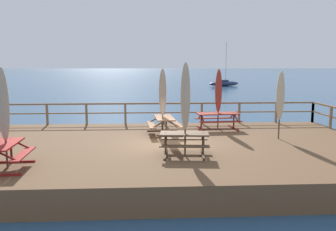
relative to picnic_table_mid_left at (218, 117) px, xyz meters
name	(u,v)px	position (x,y,z in m)	size (l,w,h in m)	color
ground_plane	(169,165)	(-2.47, -2.91, -1.40)	(600.00, 600.00, 0.00)	navy
wooden_deck	(169,154)	(-2.47, -2.91, -0.98)	(16.03, 9.41, 0.84)	brown
railing_waterside_far	(164,109)	(-2.47, 1.64, 0.20)	(15.83, 0.10, 1.09)	brown
picnic_table_mid_left	(218,117)	(0.00, 0.00, 0.00)	(2.04, 1.54, 0.78)	maroon
picnic_table_back_left	(164,122)	(-2.58, -1.09, -0.01)	(1.53, 1.88, 0.78)	brown
picnic_table_back_right	(184,139)	(-2.06, -4.60, -0.01)	(1.75, 1.55, 0.78)	brown
picnic_table_mid_centre	(3,151)	(-7.49, -5.86, -0.01)	(1.49, 1.76, 0.78)	maroon
patio_umbrella_tall_mid_left	(219,91)	(0.03, 0.07, 1.24)	(0.32, 0.32, 2.82)	#4C3828
patio_umbrella_tall_back_right	(163,93)	(-2.64, -1.01, 1.26)	(0.32, 0.32, 2.86)	#4C3828
patio_umbrella_tall_back_left	(185,97)	(-2.04, -4.67, 1.42)	(0.32, 0.32, 3.11)	#4C3828
patio_umbrella_tall_mid_right	(3,105)	(-7.42, -5.80, 1.33)	(0.32, 0.32, 2.97)	#4C3828
patio_umbrella_tall_front	(280,96)	(2.08, -2.26, 1.21)	(0.32, 0.32, 2.79)	#4C3828
sailboat_distant	(224,83)	(10.16, 44.83, -0.89)	(6.21, 3.66, 7.72)	navy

